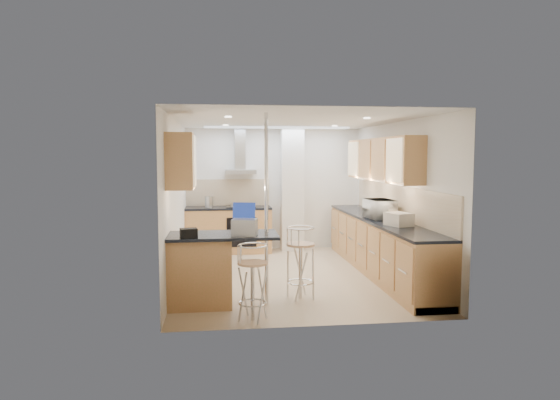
{
  "coord_description": "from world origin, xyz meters",
  "views": [
    {
      "loc": [
        -1.16,
        -7.87,
        1.96
      ],
      "look_at": [
        -0.14,
        0.2,
        1.22
      ],
      "focal_mm": 32.0,
      "sensor_mm": 36.0,
      "label": 1
    }
  ],
  "objects": [
    {
      "name": "laptop",
      "position": [
        -0.82,
        -1.6,
        1.05
      ],
      "size": [
        0.35,
        0.3,
        0.21
      ],
      "primitive_type": "cube",
      "rotation": [
        0.0,
        0.0,
        -0.24
      ],
      "color": "#93969A",
      "rests_on": "peninsula"
    },
    {
      "name": "jar_a",
      "position": [
        1.52,
        0.36,
        1.0
      ],
      "size": [
        0.14,
        0.14,
        0.16
      ],
      "primitive_type": "cylinder",
      "rotation": [
        0.0,
        0.0,
        0.16
      ],
      "color": "beige",
      "rests_on": "right_counter"
    },
    {
      "name": "bar_stool_end",
      "position": [
        -0.05,
        -1.27,
        0.5
      ],
      "size": [
        0.57,
        0.57,
        1.0
      ],
      "primitive_type": null,
      "rotation": [
        0.0,
        0.0,
        0.67
      ],
      "color": "tan",
      "rests_on": "ground"
    },
    {
      "name": "jar_b",
      "position": [
        1.69,
        0.62,
        1.0
      ],
      "size": [
        0.11,
        0.11,
        0.16
      ],
      "primitive_type": "cylinder",
      "rotation": [
        0.0,
        0.0,
        0.02
      ],
      "color": "beige",
      "rests_on": "right_counter"
    },
    {
      "name": "back_counter",
      "position": [
        -0.95,
        2.1,
        0.46
      ],
      "size": [
        1.7,
        0.63,
        0.92
      ],
      "color": "#B38B47",
      "rests_on": "ground"
    },
    {
      "name": "peninsula",
      "position": [
        -1.12,
        -1.45,
        0.48
      ],
      "size": [
        1.47,
        0.72,
        0.94
      ],
      "color": "#B38B47",
      "rests_on": "ground"
    },
    {
      "name": "microwave",
      "position": [
        1.46,
        -0.08,
        1.08
      ],
      "size": [
        0.44,
        0.6,
        0.32
      ],
      "primitive_type": "imported",
      "rotation": [
        0.0,
        0.0,
        1.66
      ],
      "color": "white",
      "rests_on": "right_counter"
    },
    {
      "name": "kettle",
      "position": [
        -1.33,
        2.06,
        1.03
      ],
      "size": [
        0.16,
        0.16,
        0.22
      ],
      "primitive_type": "cylinder",
      "color": "#B3B6B8",
      "rests_on": "back_counter"
    },
    {
      "name": "right_counter",
      "position": [
        1.5,
        0.0,
        0.46
      ],
      "size": [
        0.63,
        4.4,
        0.92
      ],
      "color": "#B38B47",
      "rests_on": "ground"
    },
    {
      "name": "bread_bin",
      "position": [
        1.48,
        -0.88,
        1.02
      ],
      "size": [
        0.39,
        0.44,
        0.19
      ],
      "primitive_type": "cube",
      "rotation": [
        0.0,
        0.0,
        0.34
      ],
      "color": "beige",
      "rests_on": "right_counter"
    },
    {
      "name": "jar_c",
      "position": [
        1.47,
        -0.62,
        1.02
      ],
      "size": [
        0.18,
        0.18,
        0.21
      ],
      "primitive_type": "cylinder",
      "rotation": [
        0.0,
        0.0,
        -0.39
      ],
      "color": "beige",
      "rests_on": "right_counter"
    },
    {
      "name": "ground",
      "position": [
        0.0,
        0.0,
        0.0
      ],
      "size": [
        4.8,
        4.8,
        0.0
      ],
      "primitive_type": "plane",
      "color": "#D2B38C",
      "rests_on": "ground"
    },
    {
      "name": "bar_stool_near",
      "position": [
        -0.76,
        -2.1,
        0.46
      ],
      "size": [
        0.41,
        0.41,
        0.92
      ],
      "primitive_type": null,
      "rotation": [
        0.0,
        0.0,
        -0.1
      ],
      "color": "tan",
      "rests_on": "ground"
    },
    {
      "name": "room_shell",
      "position": [
        0.32,
        0.38,
        1.54
      ],
      "size": [
        3.64,
        4.84,
        2.51
      ],
      "color": "white",
      "rests_on": "ground"
    },
    {
      "name": "bag",
      "position": [
        -1.52,
        -1.67,
        1.0
      ],
      "size": [
        0.23,
        0.19,
        0.11
      ],
      "primitive_type": "cube",
      "rotation": [
        0.0,
        0.0,
        0.21
      ],
      "color": "black",
      "rests_on": "peninsula"
    },
    {
      "name": "jar_d",
      "position": [
        1.51,
        -0.77,
        0.98
      ],
      "size": [
        0.13,
        0.13,
        0.13
      ],
      "primitive_type": "cylinder",
      "rotation": [
        0.0,
        0.0,
        0.32
      ],
      "color": "white",
      "rests_on": "right_counter"
    }
  ]
}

